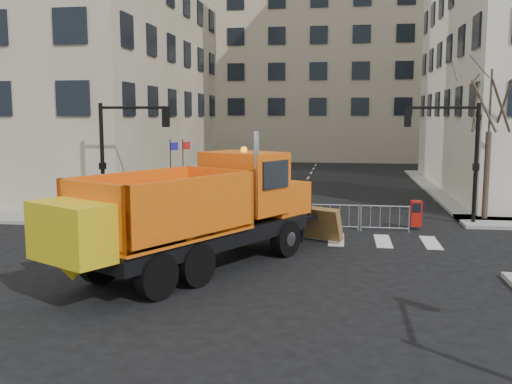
# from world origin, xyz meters

# --- Properties ---
(ground) EXTENTS (120.00, 120.00, 0.00)m
(ground) POSITION_xyz_m (0.00, 0.00, 0.00)
(ground) COLOR black
(ground) RESTS_ON ground
(sidewalk_back) EXTENTS (64.00, 5.00, 0.15)m
(sidewalk_back) POSITION_xyz_m (0.00, 8.50, 0.07)
(sidewalk_back) COLOR gray
(sidewalk_back) RESTS_ON ground
(building_far) EXTENTS (30.00, 18.00, 24.00)m
(building_far) POSITION_xyz_m (0.00, 52.00, 12.00)
(building_far) COLOR #C0AC92
(building_far) RESTS_ON ground
(traffic_light_left) EXTENTS (0.18, 0.18, 5.40)m
(traffic_light_left) POSITION_xyz_m (-8.00, 7.50, 2.70)
(traffic_light_left) COLOR black
(traffic_light_left) RESTS_ON ground
(traffic_light_right) EXTENTS (0.18, 0.18, 5.40)m
(traffic_light_right) POSITION_xyz_m (8.50, 9.50, 2.70)
(traffic_light_right) COLOR black
(traffic_light_right) RESTS_ON ground
(crowd_barriers) EXTENTS (12.60, 0.60, 1.10)m
(crowd_barriers) POSITION_xyz_m (-0.75, 7.60, 0.55)
(crowd_barriers) COLOR #9EA0A5
(crowd_barriers) RESTS_ON ground
(street_tree) EXTENTS (3.00, 3.00, 7.50)m
(street_tree) POSITION_xyz_m (9.20, 10.50, 3.75)
(street_tree) COLOR #382B21
(street_tree) RESTS_ON ground
(plow_truck) EXTENTS (8.07, 11.24, 4.35)m
(plow_truck) POSITION_xyz_m (-1.83, 0.29, 1.93)
(plow_truck) COLOR black
(plow_truck) RESTS_ON ground
(cop_a) EXTENTS (0.69, 0.46, 1.88)m
(cop_a) POSITION_xyz_m (1.01, 4.94, 0.94)
(cop_a) COLOR black
(cop_a) RESTS_ON ground
(cop_b) EXTENTS (1.10, 1.05, 1.79)m
(cop_b) POSITION_xyz_m (0.36, 4.91, 0.89)
(cop_b) COLOR black
(cop_b) RESTS_ON ground
(cop_c) EXTENTS (0.96, 1.21, 1.92)m
(cop_c) POSITION_xyz_m (0.98, 6.80, 0.96)
(cop_c) COLOR black
(cop_c) RESTS_ON ground
(worker) EXTENTS (1.34, 1.05, 1.82)m
(worker) POSITION_xyz_m (-6.70, 8.05, 1.06)
(worker) COLOR #AEBF16
(worker) RESTS_ON sidewalk_back
(newspaper_box) EXTENTS (0.47, 0.42, 1.10)m
(newspaper_box) POSITION_xyz_m (5.83, 8.08, 0.70)
(newspaper_box) COLOR #AA150D
(newspaper_box) RESTS_ON sidewalk_back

